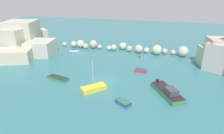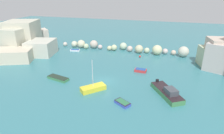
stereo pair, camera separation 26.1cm
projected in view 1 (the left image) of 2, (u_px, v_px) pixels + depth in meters
cove_water at (105, 81)px, 35.45m from camera, size 160.00×160.00×0.00m
cliff_headland_left at (16, 41)px, 52.08m from camera, size 23.99×24.16×8.18m
rock_breakwater at (127, 48)px, 52.54m from camera, size 36.18×4.33×2.71m
channel_buoy at (140, 56)px, 48.24m from camera, size 0.51×0.51×0.51m
moored_boat_0 at (75, 50)px, 53.25m from camera, size 2.79×1.50×0.48m
moored_boat_1 at (123, 103)px, 28.20m from camera, size 2.71×2.34×0.50m
moored_boat_2 at (141, 70)px, 39.66m from camera, size 2.49×1.52×0.62m
moored_boat_3 at (168, 92)px, 30.57m from camera, size 5.60×7.06×1.71m
moored_boat_4 at (58, 78)px, 36.10m from camera, size 4.63×2.45×0.52m
moored_boat_5 at (93, 88)px, 32.10m from camera, size 4.18×4.24×5.55m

